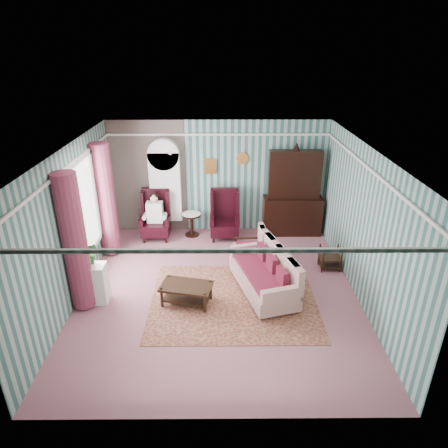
{
  "coord_description": "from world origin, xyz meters",
  "views": [
    {
      "loc": [
        0.07,
        -6.78,
        4.62
      ],
      "look_at": [
        0.12,
        0.6,
        1.23
      ],
      "focal_mm": 32.0,
      "sensor_mm": 36.0,
      "label": 1
    }
  ],
  "objects_px": {
    "bookcase": "(166,192)",
    "coffee_table": "(187,294)",
    "floral_armchair": "(250,246)",
    "round_side_table": "(192,225)",
    "plant_stand": "(93,283)",
    "wingback_right": "(225,215)",
    "sofa": "(263,271)",
    "dresser_hutch": "(294,191)",
    "wingback_left": "(155,216)",
    "seated_woman": "(155,217)",
    "nest_table": "(330,258)"
  },
  "relations": [
    {
      "from": "bookcase",
      "to": "coffee_table",
      "type": "height_order",
      "value": "bookcase"
    },
    {
      "from": "floral_armchair",
      "to": "round_side_table",
      "type": "bearing_deg",
      "value": 39.75
    },
    {
      "from": "plant_stand",
      "to": "wingback_right",
      "type": "bearing_deg",
      "value": 47.16
    },
    {
      "from": "sofa",
      "to": "wingback_right",
      "type": "bearing_deg",
      "value": 1.06
    },
    {
      "from": "coffee_table",
      "to": "dresser_hutch",
      "type": "bearing_deg",
      "value": 51.09
    },
    {
      "from": "bookcase",
      "to": "coffee_table",
      "type": "bearing_deg",
      "value": -76.92
    },
    {
      "from": "bookcase",
      "to": "wingback_left",
      "type": "distance_m",
      "value": 0.68
    },
    {
      "from": "wingback_left",
      "to": "seated_woman",
      "type": "height_order",
      "value": "wingback_left"
    },
    {
      "from": "dresser_hutch",
      "to": "nest_table",
      "type": "relative_size",
      "value": 4.37
    },
    {
      "from": "plant_stand",
      "to": "coffee_table",
      "type": "xyz_separation_m",
      "value": [
        1.8,
        -0.08,
        -0.2
      ]
    },
    {
      "from": "bookcase",
      "to": "dresser_hutch",
      "type": "bearing_deg",
      "value": -2.11
    },
    {
      "from": "wingback_left",
      "to": "seated_woman",
      "type": "distance_m",
      "value": 0.04
    },
    {
      "from": "wingback_right",
      "to": "coffee_table",
      "type": "height_order",
      "value": "wingback_right"
    },
    {
      "from": "sofa",
      "to": "dresser_hutch",
      "type": "bearing_deg",
      "value": -36.15
    },
    {
      "from": "wingback_right",
      "to": "plant_stand",
      "type": "bearing_deg",
      "value": -132.84
    },
    {
      "from": "wingback_right",
      "to": "seated_woman",
      "type": "bearing_deg",
      "value": 180.0
    },
    {
      "from": "wingback_left",
      "to": "plant_stand",
      "type": "distance_m",
      "value": 2.87
    },
    {
      "from": "floral_armchair",
      "to": "nest_table",
      "type": "bearing_deg",
      "value": -99.59
    },
    {
      "from": "dresser_hutch",
      "to": "coffee_table",
      "type": "relative_size",
      "value": 2.46
    },
    {
      "from": "sofa",
      "to": "nest_table",
      "type": "bearing_deg",
      "value": -76.15
    },
    {
      "from": "sofa",
      "to": "floral_armchair",
      "type": "relative_size",
      "value": 2.11
    },
    {
      "from": "bookcase",
      "to": "seated_woman",
      "type": "xyz_separation_m",
      "value": [
        -0.25,
        -0.39,
        -0.53
      ]
    },
    {
      "from": "wingback_right",
      "to": "plant_stand",
      "type": "height_order",
      "value": "wingback_right"
    },
    {
      "from": "coffee_table",
      "to": "bookcase",
      "type": "bearing_deg",
      "value": 103.08
    },
    {
      "from": "dresser_hutch",
      "to": "coffee_table",
      "type": "xyz_separation_m",
      "value": [
        -2.5,
        -3.1,
        -0.98
      ]
    },
    {
      "from": "wingback_left",
      "to": "wingback_right",
      "type": "distance_m",
      "value": 1.75
    },
    {
      "from": "dresser_hutch",
      "to": "round_side_table",
      "type": "relative_size",
      "value": 3.93
    },
    {
      "from": "wingback_left",
      "to": "floral_armchair",
      "type": "relative_size",
      "value": 1.39
    },
    {
      "from": "nest_table",
      "to": "wingback_right",
      "type": "bearing_deg",
      "value": 146.25
    },
    {
      "from": "nest_table",
      "to": "sofa",
      "type": "relative_size",
      "value": 0.28
    },
    {
      "from": "wingback_left",
      "to": "plant_stand",
      "type": "relative_size",
      "value": 1.56
    },
    {
      "from": "bookcase",
      "to": "floral_armchair",
      "type": "height_order",
      "value": "bookcase"
    },
    {
      "from": "seated_woman",
      "to": "round_side_table",
      "type": "bearing_deg",
      "value": 9.46
    },
    {
      "from": "plant_stand",
      "to": "coffee_table",
      "type": "distance_m",
      "value": 1.81
    },
    {
      "from": "nest_table",
      "to": "floral_armchair",
      "type": "relative_size",
      "value": 0.6
    },
    {
      "from": "dresser_hutch",
      "to": "round_side_table",
      "type": "distance_m",
      "value": 2.75
    },
    {
      "from": "plant_stand",
      "to": "floral_armchair",
      "type": "xyz_separation_m",
      "value": [
        3.1,
        1.4,
        0.05
      ]
    },
    {
      "from": "sofa",
      "to": "coffee_table",
      "type": "distance_m",
      "value": 1.57
    },
    {
      "from": "sofa",
      "to": "round_side_table",
      "type": "bearing_deg",
      "value": 15.64
    },
    {
      "from": "dresser_hutch",
      "to": "plant_stand",
      "type": "height_order",
      "value": "dresser_hutch"
    },
    {
      "from": "wingback_right",
      "to": "round_side_table",
      "type": "bearing_deg",
      "value": 169.99
    },
    {
      "from": "seated_woman",
      "to": "sofa",
      "type": "height_order",
      "value": "seated_woman"
    },
    {
      "from": "seated_woman",
      "to": "bookcase",
      "type": "bearing_deg",
      "value": 57.34
    },
    {
      "from": "wingback_left",
      "to": "seated_woman",
      "type": "xyz_separation_m",
      "value": [
        0.0,
        0.0,
        -0.04
      ]
    },
    {
      "from": "wingback_left",
      "to": "floral_armchair",
      "type": "distance_m",
      "value": 2.67
    },
    {
      "from": "wingback_right",
      "to": "plant_stand",
      "type": "relative_size",
      "value": 1.56
    },
    {
      "from": "round_side_table",
      "to": "floral_armchair",
      "type": "xyz_separation_m",
      "value": [
        1.4,
        -1.5,
        0.15
      ]
    },
    {
      "from": "sofa",
      "to": "wingback_left",
      "type": "bearing_deg",
      "value": 29.62
    },
    {
      "from": "bookcase",
      "to": "sofa",
      "type": "bearing_deg",
      "value": -51.61
    },
    {
      "from": "wingback_left",
      "to": "floral_armchair",
      "type": "bearing_deg",
      "value": -30.46
    }
  ]
}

